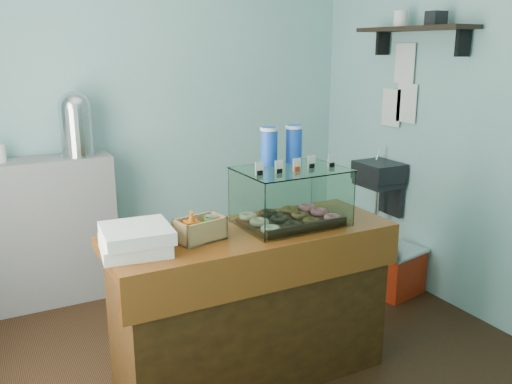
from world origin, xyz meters
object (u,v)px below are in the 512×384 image
display_case (288,192)px  coffee_urn (76,122)px  red_cooler (396,271)px  counter (251,304)px

display_case → coffee_urn: 1.78m
display_case → red_cooler: display_case is taller
display_case → coffee_urn: bearing=119.0°
display_case → counter: bearing=-172.7°
display_case → coffee_urn: (-0.88, 1.52, 0.27)m
counter → red_cooler: 1.60m
display_case → red_cooler: bearing=17.2°
coffee_urn → display_case: bearing=-59.9°
counter → red_cooler: counter is taller
counter → display_case: (0.26, 0.04, 0.62)m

